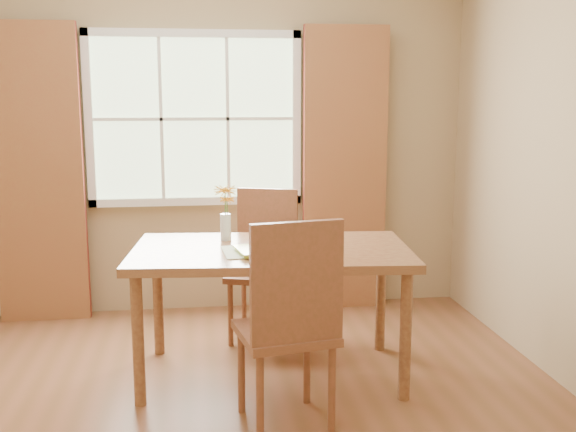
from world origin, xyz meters
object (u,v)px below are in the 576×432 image
at_px(chair_near, 291,317).
at_px(flower_vase, 226,208).
at_px(dining_table, 271,261).
at_px(chair_far, 264,257).
at_px(water_glass, 314,240).
at_px(croissant_sandwich, 264,238).

distance_m(chair_near, flower_vase, 1.07).
relative_size(dining_table, chair_far, 1.64).
bearing_deg(water_glass, dining_table, 156.60).
distance_m(dining_table, water_glass, 0.29).
xyz_separation_m(chair_far, water_glass, (0.21, -0.81, 0.29)).
xyz_separation_m(chair_far, flower_vase, (-0.28, -0.46, 0.43)).
relative_size(chair_near, croissant_sandwich, 5.44).
distance_m(water_glass, flower_vase, 0.62).
height_order(dining_table, chair_far, chair_far).
distance_m(chair_near, croissant_sandwich, 0.66).
relative_size(chair_near, chair_far, 1.06).
bearing_deg(dining_table, croissant_sandwich, -109.66).
relative_size(dining_table, chair_near, 1.55).
bearing_deg(croissant_sandwich, chair_far, 97.67).
bearing_deg(chair_far, chair_near, -71.40).
distance_m(chair_far, water_glass, 0.88).
relative_size(dining_table, water_glass, 13.54).
xyz_separation_m(croissant_sandwich, flower_vase, (-0.20, 0.36, 0.12)).
bearing_deg(dining_table, flower_vase, 140.78).
relative_size(water_glass, flower_vase, 0.37).
bearing_deg(dining_table, chair_near, -83.53).
distance_m(dining_table, chair_near, 0.72).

